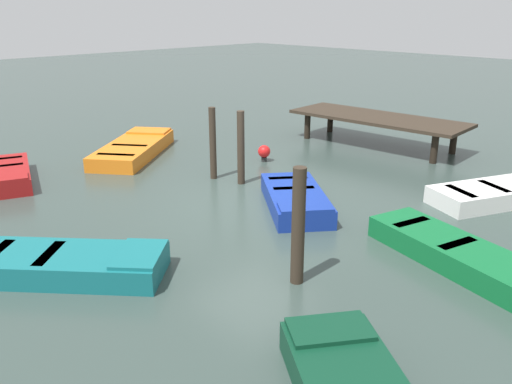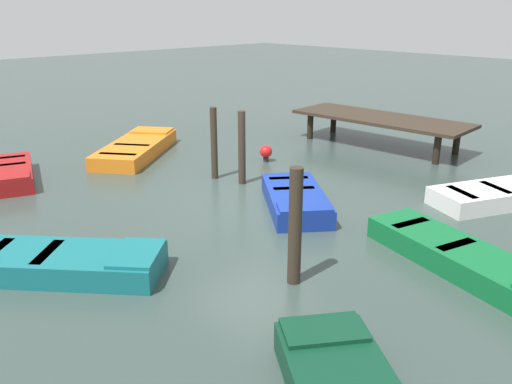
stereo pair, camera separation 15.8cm
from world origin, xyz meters
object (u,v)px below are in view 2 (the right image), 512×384
at_px(rowboat_orange, 136,148).
at_px(rowboat_teal, 65,262).
at_px(mooring_piling_mid_left, 295,227).
at_px(mooring_piling_far_left, 214,143).
at_px(marker_buoy, 266,152).
at_px(mooring_piling_center, 242,148).
at_px(rowboat_blue, 295,199).
at_px(rowboat_white, 505,193).
at_px(dock_segment, 380,120).
at_px(rowboat_red, 8,174).
at_px(rowboat_green, 471,262).

bearing_deg(rowboat_orange, rowboat_teal, -167.87).
bearing_deg(mooring_piling_mid_left, rowboat_orange, 164.89).
relative_size(mooring_piling_far_left, marker_buoy, 3.89).
bearing_deg(mooring_piling_center, mooring_piling_mid_left, -32.97).
height_order(rowboat_blue, rowboat_orange, same).
relative_size(rowboat_teal, rowboat_white, 0.90).
height_order(dock_segment, mooring_piling_mid_left, mooring_piling_mid_left).
xyz_separation_m(rowboat_blue, mooring_piling_mid_left, (2.19, -2.47, 0.76)).
distance_m(dock_segment, mooring_piling_far_left, 6.04).
relative_size(rowboat_teal, mooring_piling_mid_left, 1.66).
height_order(rowboat_white, mooring_piling_mid_left, mooring_piling_mid_left).
bearing_deg(mooring_piling_center, rowboat_orange, -173.42).
bearing_deg(dock_segment, rowboat_red, -117.97).
distance_m(rowboat_blue, marker_buoy, 3.77).
bearing_deg(rowboat_green, mooring_piling_center, -168.68).
relative_size(mooring_piling_mid_left, marker_buoy, 4.07).
xyz_separation_m(rowboat_orange, mooring_piling_far_left, (3.40, 0.26, 0.72)).
xyz_separation_m(rowboat_white, mooring_piling_mid_left, (-0.87, -6.20, 0.76)).
bearing_deg(mooring_piling_far_left, rowboat_red, -130.56).
relative_size(rowboat_blue, rowboat_teal, 0.88).
height_order(rowboat_orange, marker_buoy, marker_buoy).
bearing_deg(marker_buoy, mooring_piling_far_left, -85.06).
height_order(rowboat_green, rowboat_orange, same).
relative_size(dock_segment, rowboat_orange, 1.49).
bearing_deg(rowboat_orange, mooring_piling_far_left, -122.85).
xyz_separation_m(rowboat_red, rowboat_teal, (5.69, -1.10, -0.00)).
relative_size(rowboat_blue, rowboat_orange, 0.75).
height_order(mooring_piling_center, marker_buoy, mooring_piling_center).
bearing_deg(mooring_piling_far_left, dock_segment, 79.67).
height_order(rowboat_teal, rowboat_orange, same).
xyz_separation_m(dock_segment, rowboat_blue, (1.83, -6.03, -0.63)).
bearing_deg(mooring_piling_center, mooring_piling_far_left, -164.74).
bearing_deg(rowboat_blue, mooring_piling_center, -150.46).
bearing_deg(rowboat_red, rowboat_blue, 51.68).
height_order(rowboat_teal, mooring_piling_center, mooring_piling_center).
height_order(rowboat_green, rowboat_white, same).
height_order(dock_segment, mooring_piling_far_left, mooring_piling_far_left).
xyz_separation_m(dock_segment, marker_buoy, (-1.26, -3.87, -0.56)).
bearing_deg(rowboat_red, mooring_piling_center, 64.86).
distance_m(rowboat_blue, rowboat_white, 4.83).
height_order(rowboat_blue, mooring_piling_mid_left, mooring_piling_mid_left).
distance_m(rowboat_blue, mooring_piling_far_left, 3.00).
height_order(rowboat_red, mooring_piling_mid_left, mooring_piling_mid_left).
height_order(dock_segment, rowboat_green, dock_segment).
distance_m(mooring_piling_mid_left, mooring_piling_center, 5.11).
bearing_deg(dock_segment, marker_buoy, -111.59).
relative_size(rowboat_green, rowboat_blue, 1.42).
relative_size(dock_segment, mooring_piling_center, 3.08).
height_order(rowboat_white, marker_buoy, marker_buoy).
relative_size(rowboat_red, rowboat_orange, 0.77).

